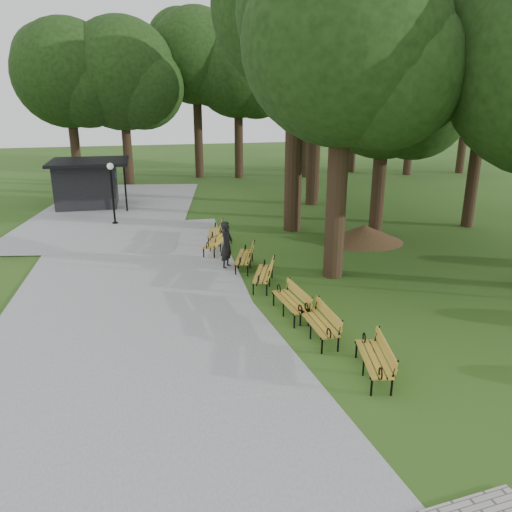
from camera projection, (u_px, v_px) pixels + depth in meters
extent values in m
plane|color=#284D16|center=(257.00, 301.00, 15.92)|extent=(100.00, 100.00, 0.00)
cube|color=gray|center=(128.00, 278.00, 17.85)|extent=(12.00, 38.00, 0.06)
imported|color=black|center=(227.00, 245.00, 18.67)|extent=(0.71, 0.78, 1.79)
cylinder|color=black|center=(113.00, 197.00, 24.66)|extent=(0.10, 0.10, 2.78)
sphere|color=white|center=(110.00, 166.00, 24.19)|extent=(0.32, 0.32, 0.32)
cone|color=#47301C|center=(364.00, 233.00, 22.07)|extent=(2.93, 2.93, 0.76)
cylinder|color=black|center=(337.00, 177.00, 16.99)|extent=(0.70, 0.70, 7.13)
sphere|color=black|center=(344.00, 41.00, 15.67)|extent=(6.52, 6.52, 6.52)
cylinder|color=black|center=(379.00, 171.00, 21.88)|extent=(0.60, 0.60, 6.02)
sphere|color=black|center=(386.00, 84.00, 20.77)|extent=(6.09, 6.09, 6.09)
cylinder|color=black|center=(294.00, 134.00, 22.70)|extent=(0.80, 0.80, 8.93)
sphere|color=black|center=(297.00, 4.00, 21.04)|extent=(7.31, 7.31, 7.31)
cylinder|color=black|center=(314.00, 138.00, 28.43)|extent=(0.76, 0.76, 7.56)
sphere|color=black|center=(317.00, 53.00, 27.03)|extent=(7.20, 7.20, 7.20)
cylinder|color=black|center=(476.00, 154.00, 23.65)|extent=(0.56, 0.56, 7.04)
sphere|color=black|center=(489.00, 58.00, 22.34)|extent=(6.12, 6.12, 6.12)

